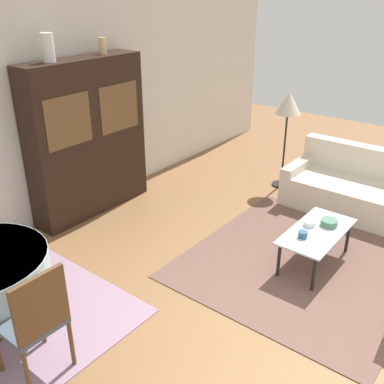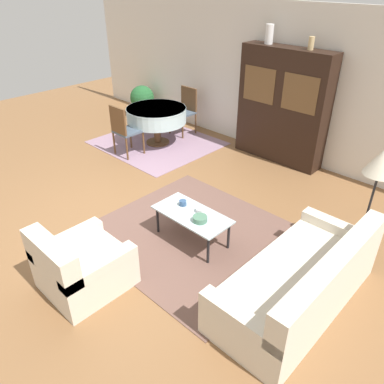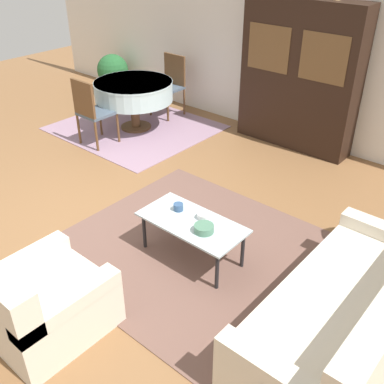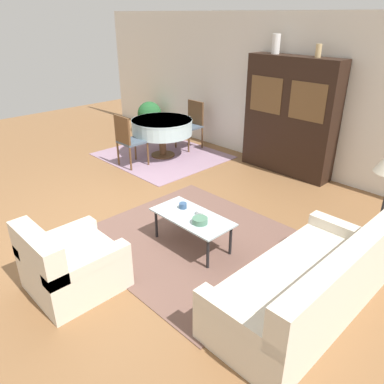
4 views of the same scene
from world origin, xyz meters
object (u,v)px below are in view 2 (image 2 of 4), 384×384
at_px(vase_short, 311,43).
at_px(potted_plant, 142,99).
at_px(dining_table, 156,115).
at_px(floor_lamp, 381,166).
at_px(bowl, 200,219).
at_px(armchair, 81,267).
at_px(coffee_table, 192,216).
at_px(dining_chair_near, 124,128).
at_px(bowl_small, 201,210).
at_px(display_cabinet, 282,107).
at_px(vase_tall, 269,34).
at_px(couch, 301,283).
at_px(cup, 183,203).
at_px(dining_chair_far, 185,108).

xyz_separation_m(vase_short, potted_plant, (-4.09, -0.22, -1.70)).
distance_m(dining_table, floor_lamp, 4.55).
distance_m(bowl, potted_plant, 5.30).
relative_size(armchair, coffee_table, 0.85).
bearing_deg(dining_table, potted_plant, 150.00).
relative_size(dining_chair_near, bowl_small, 7.66).
bearing_deg(floor_lamp, bowl_small, -144.19).
distance_m(dining_table, dining_chair_near, 0.83).
relative_size(dining_chair_near, bowl, 5.36).
bearing_deg(armchair, bowl, 71.23).
height_order(bowl, vase_short, vase_short).
distance_m(display_cabinet, vase_tall, 1.24).
xyz_separation_m(couch, vase_tall, (-2.61, 2.96, 1.90)).
bearing_deg(floor_lamp, bowl, -138.19).
relative_size(dining_table, vase_short, 6.01).
bearing_deg(cup, display_cabinet, 97.27).
bearing_deg(dining_table, cup, -35.19).
height_order(display_cabinet, vase_tall, vase_tall).
distance_m(couch, vase_tall, 4.38).
height_order(couch, dining_chair_far, dining_chair_far).
relative_size(dining_table, bowl_small, 9.44).
bearing_deg(armchair, vase_short, 89.10).
height_order(couch, bowl, couch).
relative_size(dining_chair_far, cup, 10.16).
distance_m(couch, coffee_table, 1.59).
distance_m(coffee_table, dining_chair_far, 3.86).
height_order(dining_chair_near, bowl_small, dining_chair_near).
bearing_deg(display_cabinet, cup, -82.73).
bearing_deg(vase_short, display_cabinet, -179.86).
bearing_deg(dining_chair_far, dining_chair_near, 90.00).
xyz_separation_m(coffee_table, bowl_small, (0.05, 0.11, 0.07)).
xyz_separation_m(display_cabinet, vase_short, (0.37, 0.00, 1.11)).
height_order(armchair, bowl, armchair).
relative_size(floor_lamp, cup, 15.11).
bearing_deg(dining_chair_near, display_cabinet, 41.53).
relative_size(dining_chair_near, floor_lamp, 0.67).
bearing_deg(cup, vase_short, 89.97).
xyz_separation_m(display_cabinet, cup, (0.37, -2.90, -0.55)).
bearing_deg(dining_chair_near, cup, -20.88).
distance_m(armchair, dining_chair_far, 4.85).
bearing_deg(floor_lamp, dining_chair_far, 162.80).
bearing_deg(dining_chair_near, potted_plant, 131.95).
relative_size(cup, bowl, 0.53).
xyz_separation_m(display_cabinet, dining_chair_near, (-2.18, -1.93, -0.46)).
xyz_separation_m(bowl_small, potted_plant, (-4.37, 2.63, -0.02)).
relative_size(dining_chair_near, potted_plant, 1.31).
distance_m(display_cabinet, bowl, 3.16).
xyz_separation_m(dining_chair_near, vase_short, (2.55, 1.93, 1.57)).
distance_m(coffee_table, dining_table, 3.35).
relative_size(couch, vase_tall, 6.47).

